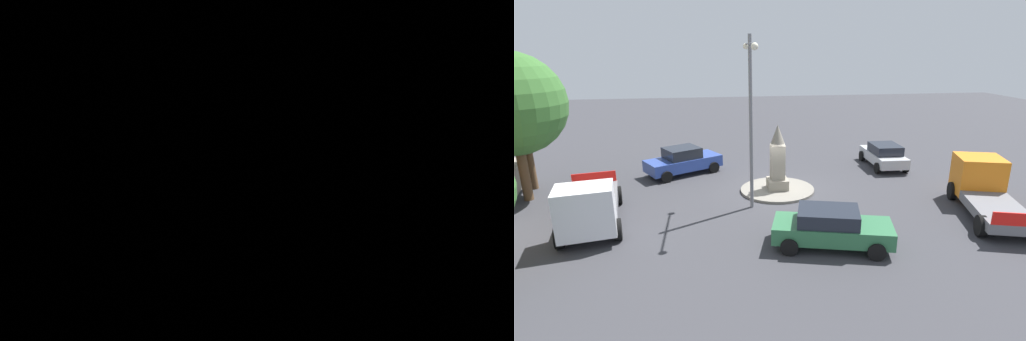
# 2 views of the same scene
# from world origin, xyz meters

# --- Properties ---
(ground_plane) EXTENTS (80.00, 80.00, 0.00)m
(ground_plane) POSITION_xyz_m (0.00, 0.00, 0.00)
(ground_plane) COLOR #38383D
(traffic_island) EXTENTS (3.75, 3.75, 0.13)m
(traffic_island) POSITION_xyz_m (0.00, 0.00, 0.06)
(traffic_island) COLOR gray
(traffic_island) RESTS_ON ground
(monument) EXTENTS (1.02, 1.02, 3.30)m
(monument) POSITION_xyz_m (0.00, 0.00, 1.63)
(monument) COLOR gray
(monument) RESTS_ON traffic_island
(streetlamp) EXTENTS (3.84, 0.28, 7.57)m
(streetlamp) POSITION_xyz_m (-1.97, 1.50, 4.64)
(streetlamp) COLOR slate
(streetlamp) RESTS_ON ground
(car_silver_near_island) EXTENTS (3.94, 2.02, 1.43)m
(car_silver_near_island) POSITION_xyz_m (3.33, -7.11, 0.75)
(car_silver_near_island) COLOR #B7BABF
(car_silver_near_island) RESTS_ON ground
(car_blue_waiting) EXTENTS (3.62, 4.52, 1.56)m
(car_blue_waiting) POSITION_xyz_m (3.63, 4.90, 0.79)
(car_blue_waiting) COLOR #2D479E
(car_blue_waiting) RESTS_ON ground
(car_green_far_side) EXTENTS (2.82, 4.61, 1.47)m
(car_green_far_side) POSITION_xyz_m (-6.16, -0.97, 0.77)
(car_green_far_side) COLOR #2D6B42
(car_green_far_side) RESTS_ON ground
(truck_white_parked_right) EXTENTS (5.69, 3.16, 2.23)m
(truck_white_parked_right) POSITION_xyz_m (-3.48, 8.11, 1.01)
(truck_white_parked_right) COLOR silver
(truck_white_parked_right) RESTS_ON ground
(truck_orange_approaching) EXTENTS (5.89, 3.57, 2.19)m
(truck_orange_approaching) POSITION_xyz_m (-3.70, -8.77, 1.04)
(truck_orange_approaching) COLOR orange
(truck_orange_approaching) RESTS_ON ground
(tree_near_wall) EXTENTS (3.24, 3.24, 5.82)m
(tree_near_wall) POSITION_xyz_m (2.15, 12.39, 4.18)
(tree_near_wall) COLOR brown
(tree_near_wall) RESTS_ON ground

